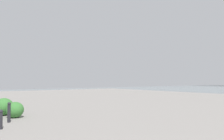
% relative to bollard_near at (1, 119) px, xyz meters
% --- Properties ---
extents(bollard_near, '(0.13, 0.13, 0.66)m').
position_rel_bollard_near_xyz_m(bollard_near, '(0.00, 0.00, 0.00)').
color(bollard_near, '#232328').
rests_on(bollard_near, ground).
extents(bollard_mid, '(0.13, 0.13, 0.79)m').
position_rel_bollard_near_xyz_m(bollard_mid, '(1.17, -0.50, 0.07)').
color(bollard_mid, '#232328').
rests_on(bollard_mid, ground).
extents(shrub_low, '(0.89, 0.80, 0.75)m').
position_rel_bollard_near_xyz_m(shrub_low, '(3.74, -0.61, 0.03)').
color(shrub_low, '#387533').
rests_on(shrub_low, ground).
extents(shrub_round, '(0.95, 0.86, 0.81)m').
position_rel_bollard_near_xyz_m(shrub_round, '(3.28, -0.71, 0.06)').
color(shrub_round, '#387533').
rests_on(shrub_round, ground).
extents(shrub_wide, '(0.82, 0.73, 0.69)m').
position_rel_bollard_near_xyz_m(shrub_wide, '(2.24, -0.98, 0.00)').
color(shrub_wide, '#387533').
rests_on(shrub_wide, ground).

